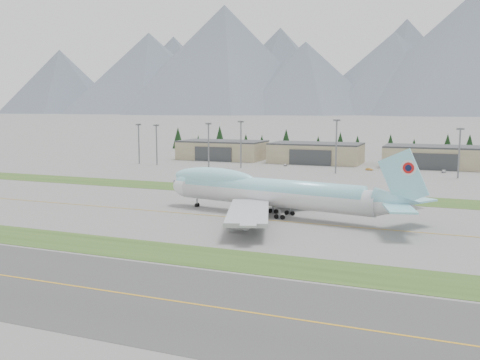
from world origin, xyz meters
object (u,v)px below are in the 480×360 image
at_px(hangar_right, 434,157).
at_px(service_vehicle_b, 369,170).
at_px(hangar_left, 222,150).
at_px(service_vehicle_a, 285,166).
at_px(boeing_747_freighter, 271,192).
at_px(hangar_center, 316,153).
at_px(service_vehicle_c, 444,173).

xyz_separation_m(hangar_right, service_vehicle_b, (-28.13, -25.07, -5.39)).
distance_m(hangar_left, service_vehicle_a, 49.03).
relative_size(boeing_747_freighter, hangar_center, 1.60).
xyz_separation_m(boeing_747_freighter, hangar_center, (-22.05, 143.67, -1.24)).
bearing_deg(service_vehicle_a, service_vehicle_b, -34.47).
distance_m(hangar_left, hangar_right, 115.00).
bearing_deg(hangar_left, service_vehicle_b, -16.10).
height_order(hangar_left, service_vehicle_a, hangar_left).
xyz_separation_m(boeing_747_freighter, service_vehicle_b, (9.82, 118.60, -6.63)).
bearing_deg(service_vehicle_c, hangar_right, 107.92).
height_order(boeing_747_freighter, hangar_right, boeing_747_freighter).
relative_size(hangar_left, hangar_center, 1.00).
bearing_deg(boeing_747_freighter, hangar_left, 127.84).
relative_size(service_vehicle_a, service_vehicle_c, 0.84).
distance_m(boeing_747_freighter, hangar_right, 148.60).
relative_size(hangar_center, service_vehicle_c, 11.44).
bearing_deg(boeing_747_freighter, hangar_center, 108.36).
relative_size(boeing_747_freighter, hangar_left, 1.60).
bearing_deg(service_vehicle_b, hangar_right, -27.23).
distance_m(hangar_center, service_vehicle_c, 68.52).
distance_m(boeing_747_freighter, hangar_center, 145.36).
bearing_deg(service_vehicle_c, hangar_center, 166.77).
bearing_deg(hangar_center, service_vehicle_b, -38.19).
bearing_deg(hangar_left, boeing_747_freighter, -61.79).
relative_size(service_vehicle_a, service_vehicle_b, 0.97).
bearing_deg(service_vehicle_b, hangar_center, 72.86).
xyz_separation_m(hangar_left, hangar_right, (115.00, 0.00, 0.00)).
xyz_separation_m(hangar_right, service_vehicle_a, (-70.93, -20.79, -5.39)).
bearing_deg(service_vehicle_b, service_vehicle_c, -62.38).
bearing_deg(service_vehicle_b, service_vehicle_a, 105.34).
xyz_separation_m(boeing_747_freighter, hangar_right, (37.95, 143.67, -1.24)).
distance_m(hangar_left, service_vehicle_b, 90.58).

